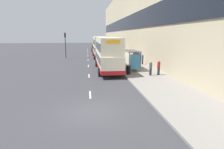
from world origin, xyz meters
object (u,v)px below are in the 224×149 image
object	(u,v)px
pedestrian_at_shelter	(159,67)
pedestrian_1	(151,68)
car_0	(95,48)
double_decker_bus_near	(108,53)
car_2	(96,46)
pedestrian_2	(142,59)
bus_shelter	(133,57)
car_1	(96,50)
litter_bin	(128,70)
traffic_light_far_kerb	(65,41)
double_decker_bus_ahead	(100,46)

from	to	relation	value
pedestrian_at_shelter	pedestrian_1	xyz separation A→B (m)	(-0.95, -0.05, -0.05)
car_0	pedestrian_at_shelter	bearing A→B (deg)	-81.02
double_decker_bus_near	car_2	distance (m)	46.72
pedestrian_2	car_2	bearing A→B (deg)	97.06
car_2	pedestrian_2	xyz separation A→B (m)	(5.27, -42.54, 0.09)
bus_shelter	car_1	size ratio (longest dim) A/B	1.01
litter_bin	pedestrian_1	bearing A→B (deg)	-21.34
car_1	pedestrian_at_shelter	xyz separation A→B (m)	(5.59, -30.26, 0.12)
bus_shelter	double_decker_bus_near	bearing A→B (deg)	170.93
car_2	traffic_light_far_kerb	world-z (taller)	traffic_light_far_kerb
bus_shelter	pedestrian_2	bearing A→B (deg)	61.39
car_2	pedestrian_2	bearing A→B (deg)	-82.94
bus_shelter	car_2	bearing A→B (deg)	93.30
car_1	litter_bin	world-z (taller)	car_1
car_0	traffic_light_far_kerb	size ratio (longest dim) A/B	0.84
car_1	double_decker_bus_near	bearing A→B (deg)	-89.52
car_1	litter_bin	xyz separation A→B (m)	(2.29, -29.39, -0.22)
bus_shelter	car_0	world-z (taller)	bus_shelter
pedestrian_2	traffic_light_far_kerb	size ratio (longest dim) A/B	0.31
litter_bin	traffic_light_far_kerb	bearing A→B (deg)	115.50
bus_shelter	pedestrian_2	xyz separation A→B (m)	(2.55, 4.67, -0.93)
pedestrian_2	litter_bin	bearing A→B (deg)	-116.61
double_decker_bus_near	car_0	size ratio (longest dim) A/B	2.61
car_2	pedestrian_1	bearing A→B (deg)	-85.69
bus_shelter	pedestrian_2	size ratio (longest dim) A/B	2.67
double_decker_bus_ahead	pedestrian_2	world-z (taller)	double_decker_bus_ahead
pedestrian_1	pedestrian_at_shelter	bearing A→B (deg)	2.84
car_2	pedestrian_1	distance (m)	51.13
pedestrian_at_shelter	litter_bin	size ratio (longest dim) A/B	1.62
pedestrian_at_shelter	traffic_light_far_kerb	distance (m)	23.26
car_1	car_2	xyz separation A→B (m)	(0.79, 20.68, -0.04)
bus_shelter	car_1	xyz separation A→B (m)	(-3.51, 26.54, -0.98)
pedestrian_at_shelter	pedestrian_1	bearing A→B (deg)	-177.16
pedestrian_at_shelter	traffic_light_far_kerb	bearing A→B (deg)	121.95
car_0	pedestrian_1	distance (m)	36.82
pedestrian_2	double_decker_bus_near	bearing A→B (deg)	-144.64
pedestrian_2	litter_bin	xyz separation A→B (m)	(-3.77, -7.53, -0.27)
double_decker_bus_near	car_2	size ratio (longest dim) A/B	2.46
bus_shelter	traffic_light_far_kerb	distance (m)	18.95
car_1	litter_bin	distance (m)	29.48
bus_shelter	pedestrian_1	xyz separation A→B (m)	(1.12, -3.77, -0.92)
double_decker_bus_near	pedestrian_2	xyz separation A→B (m)	(5.85, 4.15, -1.34)
car_0	car_1	bearing A→B (deg)	-88.36
pedestrian_at_shelter	car_2	bearing A→B (deg)	95.38
double_decker_bus_ahead	pedestrian_1	distance (m)	20.81
pedestrian_1	pedestrian_2	size ratio (longest dim) A/B	1.02
double_decker_bus_near	litter_bin	xyz separation A→B (m)	(2.08, -3.38, -1.62)
car_0	pedestrian_at_shelter	distance (m)	36.91
car_0	litter_bin	xyz separation A→B (m)	(2.47, -35.59, -0.22)
bus_shelter	car_2	size ratio (longest dim) A/B	0.92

